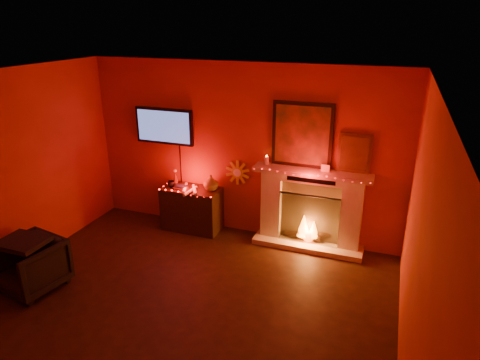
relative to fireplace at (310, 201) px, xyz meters
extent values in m
plane|color=black|center=(-1.14, -2.39, -0.72)|extent=(5.00, 5.00, 0.00)
plane|color=beige|center=(-1.14, -2.39, 1.98)|extent=(5.00, 5.00, 0.00)
plane|color=#A02B19|center=(-1.14, 0.11, 0.63)|extent=(5.00, 0.00, 5.00)
plane|color=#A02B19|center=(1.36, -2.39, 0.63)|extent=(0.00, 5.00, 5.00)
cube|color=beige|center=(0.01, -0.09, -0.68)|extent=(1.65, 0.40, 0.08)
cube|color=beige|center=(-0.59, 0.00, -0.17)|extent=(0.30, 0.22, 0.95)
cube|color=beige|center=(0.61, 0.00, -0.17)|extent=(0.30, 0.22, 0.95)
cube|color=beige|center=(0.01, 0.00, 0.38)|extent=(1.50, 0.22, 0.14)
cube|color=beige|center=(0.01, -0.06, 0.48)|extent=(1.72, 0.34, 0.06)
cube|color=#967757|center=(0.01, 0.06, -0.17)|extent=(0.90, 0.10, 0.95)
cube|color=black|center=(0.01, -0.12, -0.25)|extent=(0.90, 0.02, 0.78)
cylinder|color=black|center=(-0.09, -0.03, -0.58)|extent=(0.55, 0.09, 0.09)
cylinder|color=black|center=(0.09, -0.01, -0.52)|extent=(0.51, 0.18, 0.08)
cone|color=orange|center=(-0.07, -0.03, -0.39)|extent=(0.20, 0.20, 0.34)
cone|color=orange|center=(0.08, -0.02, -0.43)|extent=(0.16, 0.16, 0.26)
sphere|color=#FF3F07|center=(0.01, -0.03, -0.56)|extent=(0.18, 0.18, 0.18)
cube|color=black|center=(-0.19, 0.08, 0.98)|extent=(0.88, 0.05, 0.95)
cube|color=#C9491A|center=(-0.19, 0.05, 0.98)|extent=(0.78, 0.01, 0.85)
cube|color=#AA7231|center=(0.56, 0.08, 0.79)|extent=(0.46, 0.04, 0.56)
cube|color=olive|center=(0.56, 0.06, 0.79)|extent=(0.38, 0.01, 0.48)
cylinder|color=beige|center=(-0.69, -0.01, 0.57)|extent=(0.07, 0.07, 0.12)
cube|color=white|center=(0.19, -0.03, 0.56)|extent=(0.12, 0.01, 0.10)
cube|color=black|center=(-2.44, 0.07, 0.93)|extent=(1.00, 0.06, 0.58)
cube|color=#4761B7|center=(-2.44, 0.03, 0.93)|extent=(0.92, 0.01, 0.50)
cylinder|color=black|center=(-2.19, 0.08, 0.31)|extent=(0.02, 0.02, 0.66)
cylinder|color=gold|center=(-1.19, 0.09, 0.28)|extent=(0.20, 0.03, 0.20)
cylinder|color=white|center=(-1.19, 0.08, 0.28)|extent=(0.13, 0.01, 0.13)
cube|color=black|center=(-1.91, -0.13, -0.37)|extent=(0.94, 0.47, 0.72)
imported|color=brown|center=(-1.58, -0.08, 0.11)|extent=(0.24, 0.24, 0.25)
imported|color=black|center=(-2.24, -0.18, 0.04)|extent=(0.12, 0.12, 0.10)
cylinder|color=white|center=(-1.98, -0.20, 0.01)|extent=(0.17, 0.37, 0.05)
cylinder|color=white|center=(-1.84, -0.29, 0.01)|extent=(0.08, 0.38, 0.05)
cylinder|color=white|center=(-1.80, -0.21, 0.01)|extent=(0.24, 0.35, 0.05)
cube|color=maroon|center=(-2.06, -0.21, 0.01)|extent=(0.20, 0.14, 0.03)
cube|color=#1C2742|center=(-2.05, -0.20, 0.03)|extent=(0.17, 0.12, 0.02)
imported|color=black|center=(-3.09, -2.35, -0.39)|extent=(0.83, 0.85, 0.67)
camera|label=1|loc=(1.03, -5.83, 2.55)|focal=32.00mm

